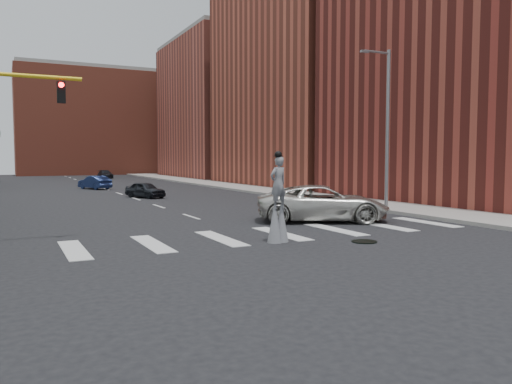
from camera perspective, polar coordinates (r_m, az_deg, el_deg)
name	(u,v)px	position (r m, az deg, el deg)	size (l,w,h in m)	color
ground_plane	(264,240)	(18.26, 0.87, -5.51)	(160.00, 160.00, 0.00)	black
sidewalk_right	(259,189)	(46.05, 0.33, 0.36)	(5.00, 90.00, 0.18)	gray
manhole	(364,242)	(18.23, 12.26, -5.56)	(0.90, 0.90, 0.04)	black
building_near	(493,41)	(39.46, 25.47, 15.29)	(16.00, 20.00, 22.00)	maroon
building_mid	(316,74)	(55.80, 6.90, 13.24)	(16.00, 22.00, 24.00)	#A14632
building_far	(228,111)	(76.58, -3.19, 9.23)	(16.00, 22.00, 20.00)	#AC4E3F
building_backdrop	(94,124)	(95.25, -18.05, 7.41)	(26.00, 14.00, 18.00)	#A14632
streetlight	(386,124)	(29.25, 14.66, 7.56)	(2.05, 0.20, 9.00)	slate
stilt_performer	(278,205)	(17.65, 2.54, -1.47)	(0.83, 0.59, 3.24)	#362015
suv_crossing	(323,203)	(23.67, 7.62, -1.28)	(2.84, 6.15, 1.71)	silver
car_near	(145,190)	(38.00, -12.56, 0.25)	(1.40, 3.48, 1.19)	black
car_mid	(95,182)	(49.41, -17.96, 1.04)	(1.34, 3.85, 1.27)	navy
car_far	(105,174)	(74.53, -16.85, 1.96)	(1.64, 4.03, 1.17)	black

